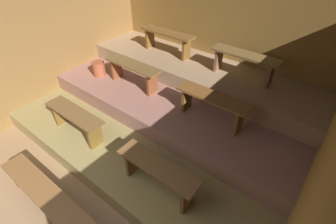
% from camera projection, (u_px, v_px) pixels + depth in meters
% --- Properties ---
extents(ground, '(5.66, 5.41, 0.08)m').
position_uv_depth(ground, '(145.00, 148.00, 4.43)').
color(ground, '#967350').
extents(wall_back, '(5.66, 0.06, 2.39)m').
position_uv_depth(wall_back, '(216.00, 43.00, 5.11)').
color(wall_back, olive).
rests_on(wall_back, ground).
extents(wall_left, '(0.06, 5.41, 2.39)m').
position_uv_depth(wall_left, '(49.00, 49.00, 4.86)').
color(wall_left, brown).
rests_on(wall_left, ground).
extents(wall_right, '(0.06, 5.41, 2.39)m').
position_uv_depth(wall_right, '(317.00, 173.00, 2.48)').
color(wall_right, olive).
rests_on(wall_right, ground).
extents(platform_lower, '(4.86, 3.47, 0.31)m').
position_uv_depth(platform_lower, '(164.00, 124.00, 4.66)').
color(platform_lower, olive).
rests_on(platform_lower, ground).
extents(platform_middle, '(4.86, 2.34, 0.31)m').
position_uv_depth(platform_middle, '(182.00, 97.00, 4.82)').
color(platform_middle, '#9A685B').
rests_on(platform_middle, platform_lower).
extents(platform_upper, '(4.86, 1.21, 0.31)m').
position_uv_depth(platform_upper, '(198.00, 72.00, 4.98)').
color(platform_upper, '#9F7F5C').
rests_on(platform_upper, platform_middle).
extents(bench_floor_center, '(1.99, 0.31, 0.46)m').
position_uv_depth(bench_floor_center, '(51.00, 200.00, 3.15)').
color(bench_floor_center, brown).
rests_on(bench_floor_center, ground).
extents(bench_lower_left, '(1.18, 0.31, 0.46)m').
position_uv_depth(bench_lower_left, '(75.00, 118.00, 4.02)').
color(bench_lower_left, brown).
rests_on(bench_lower_left, platform_lower).
extents(bench_lower_right, '(1.18, 0.31, 0.46)m').
position_uv_depth(bench_lower_right, '(158.00, 171.00, 3.16)').
color(bench_lower_right, brown).
rests_on(bench_lower_right, platform_lower).
extents(bench_middle_left, '(1.19, 0.31, 0.46)m').
position_uv_depth(bench_middle_left, '(133.00, 70.00, 4.67)').
color(bench_middle_left, brown).
rests_on(bench_middle_left, platform_middle).
extents(bench_middle_right, '(1.19, 0.31, 0.46)m').
position_uv_depth(bench_middle_right, '(212.00, 102.00, 3.83)').
color(bench_middle_right, brown).
rests_on(bench_middle_right, platform_middle).
extents(bench_upper_left, '(1.22, 0.31, 0.46)m').
position_uv_depth(bench_upper_left, '(167.00, 37.00, 5.13)').
color(bench_upper_left, brown).
rests_on(bench_upper_left, platform_upper).
extents(bench_upper_right, '(1.22, 0.31, 0.46)m').
position_uv_depth(bench_upper_right, '(244.00, 60.00, 4.29)').
color(bench_upper_right, brown).
rests_on(bench_upper_right, platform_upper).
extents(pail_middle, '(0.25, 0.25, 0.30)m').
position_uv_depth(pail_middle, '(99.00, 69.00, 5.11)').
color(pail_middle, '#9E4C2D').
rests_on(pail_middle, platform_middle).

